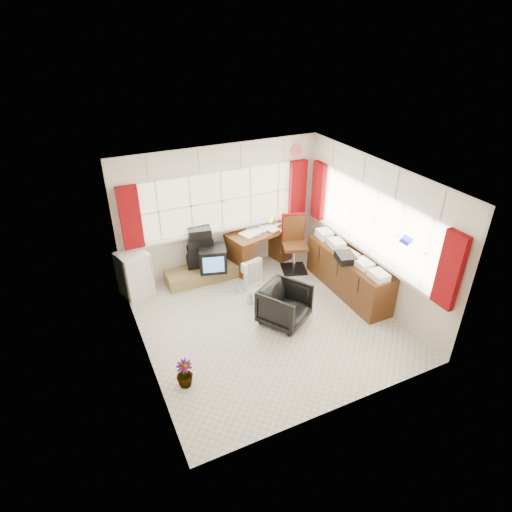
{
  "coord_description": "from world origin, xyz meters",
  "views": [
    {
      "loc": [
        -2.61,
        -5.05,
        4.51
      ],
      "look_at": [
        0.04,
        0.55,
        0.98
      ],
      "focal_mm": 30.0,
      "sensor_mm": 36.0,
      "label": 1
    }
  ],
  "objects_px": {
    "crt_tv": "(213,259)",
    "desk_lamp": "(283,217)",
    "task_chair": "(294,241)",
    "credenza": "(348,273)",
    "desk": "(259,245)",
    "tv_bench": "(203,274)",
    "office_chair": "(285,305)",
    "radiator": "(253,276)",
    "mini_fridge": "(134,274)"
  },
  "relations": [
    {
      "from": "desk",
      "to": "office_chair",
      "type": "height_order",
      "value": "desk"
    },
    {
      "from": "desk",
      "to": "credenza",
      "type": "bearing_deg",
      "value": -57.22
    },
    {
      "from": "desk",
      "to": "task_chair",
      "type": "bearing_deg",
      "value": -37.07
    },
    {
      "from": "desk",
      "to": "office_chair",
      "type": "xyz_separation_m",
      "value": [
        -0.45,
        -1.9,
        -0.09
      ]
    },
    {
      "from": "credenza",
      "to": "tv_bench",
      "type": "distance_m",
      "value": 2.75
    },
    {
      "from": "crt_tv",
      "to": "radiator",
      "type": "bearing_deg",
      "value": -40.4
    },
    {
      "from": "desk",
      "to": "task_chair",
      "type": "xyz_separation_m",
      "value": [
        0.56,
        -0.42,
        0.18
      ]
    },
    {
      "from": "credenza",
      "to": "mini_fridge",
      "type": "height_order",
      "value": "credenza"
    },
    {
      "from": "desk",
      "to": "crt_tv",
      "type": "height_order",
      "value": "desk"
    },
    {
      "from": "office_chair",
      "to": "tv_bench",
      "type": "bearing_deg",
      "value": 81.79
    },
    {
      "from": "desk_lamp",
      "to": "office_chair",
      "type": "bearing_deg",
      "value": -116.77
    },
    {
      "from": "credenza",
      "to": "radiator",
      "type": "bearing_deg",
      "value": 149.22
    },
    {
      "from": "radiator",
      "to": "tv_bench",
      "type": "height_order",
      "value": "radiator"
    },
    {
      "from": "desk_lamp",
      "to": "radiator",
      "type": "height_order",
      "value": "desk_lamp"
    },
    {
      "from": "task_chair",
      "to": "credenza",
      "type": "distance_m",
      "value": 1.29
    },
    {
      "from": "credenza",
      "to": "crt_tv",
      "type": "distance_m",
      "value": 2.52
    },
    {
      "from": "desk",
      "to": "desk_lamp",
      "type": "bearing_deg",
      "value": -29.11
    },
    {
      "from": "credenza",
      "to": "desk_lamp",
      "type": "bearing_deg",
      "value": 114.61
    },
    {
      "from": "task_chair",
      "to": "office_chair",
      "type": "xyz_separation_m",
      "value": [
        -1.0,
        -1.48,
        -0.27
      ]
    },
    {
      "from": "radiator",
      "to": "tv_bench",
      "type": "xyz_separation_m",
      "value": [
        -0.78,
        0.63,
        -0.1
      ]
    },
    {
      "from": "desk",
      "to": "tv_bench",
      "type": "distance_m",
      "value": 1.28
    },
    {
      "from": "tv_bench",
      "to": "desk",
      "type": "bearing_deg",
      "value": 3.67
    },
    {
      "from": "office_chair",
      "to": "crt_tv",
      "type": "distance_m",
      "value": 1.82
    },
    {
      "from": "radiator",
      "to": "tv_bench",
      "type": "relative_size",
      "value": 0.39
    },
    {
      "from": "radiator",
      "to": "crt_tv",
      "type": "distance_m",
      "value": 0.83
    },
    {
      "from": "desk",
      "to": "mini_fridge",
      "type": "xyz_separation_m",
      "value": [
        -2.5,
        -0.0,
        -0.0
      ]
    },
    {
      "from": "desk",
      "to": "desk_lamp",
      "type": "distance_m",
      "value": 0.8
    },
    {
      "from": "task_chair",
      "to": "desk",
      "type": "bearing_deg",
      "value": 142.93
    },
    {
      "from": "desk_lamp",
      "to": "tv_bench",
      "type": "xyz_separation_m",
      "value": [
        -1.65,
        0.14,
        -0.95
      ]
    },
    {
      "from": "crt_tv",
      "to": "desk_lamp",
      "type": "bearing_deg",
      "value": -0.94
    },
    {
      "from": "desk_lamp",
      "to": "tv_bench",
      "type": "height_order",
      "value": "desk_lamp"
    },
    {
      "from": "tv_bench",
      "to": "crt_tv",
      "type": "distance_m",
      "value": 0.42
    },
    {
      "from": "task_chair",
      "to": "radiator",
      "type": "bearing_deg",
      "value": -164.34
    },
    {
      "from": "crt_tv",
      "to": "mini_fridge",
      "type": "bearing_deg",
      "value": 172.13
    },
    {
      "from": "desk",
      "to": "mini_fridge",
      "type": "bearing_deg",
      "value": -180.0
    },
    {
      "from": "desk",
      "to": "task_chair",
      "type": "relative_size",
      "value": 1.25
    },
    {
      "from": "desk_lamp",
      "to": "radiator",
      "type": "bearing_deg",
      "value": -150.75
    },
    {
      "from": "credenza",
      "to": "desk",
      "type": "bearing_deg",
      "value": 122.78
    },
    {
      "from": "credenza",
      "to": "mini_fridge",
      "type": "relative_size",
      "value": 2.39
    },
    {
      "from": "radiator",
      "to": "desk_lamp",
      "type": "bearing_deg",
      "value": 29.25
    },
    {
      "from": "desk_lamp",
      "to": "crt_tv",
      "type": "bearing_deg",
      "value": 179.06
    },
    {
      "from": "office_chair",
      "to": "crt_tv",
      "type": "height_order",
      "value": "crt_tv"
    },
    {
      "from": "credenza",
      "to": "office_chair",
      "type": "bearing_deg",
      "value": -168.54
    },
    {
      "from": "desk_lamp",
      "to": "task_chair",
      "type": "xyz_separation_m",
      "value": [
        0.16,
        -0.2,
        -0.47
      ]
    },
    {
      "from": "desk_lamp",
      "to": "mini_fridge",
      "type": "xyz_separation_m",
      "value": [
        -2.9,
        0.22,
        -0.65
      ]
    },
    {
      "from": "desk",
      "to": "office_chair",
      "type": "bearing_deg",
      "value": -103.25
    },
    {
      "from": "desk",
      "to": "desk_lamp",
      "type": "height_order",
      "value": "desk_lamp"
    },
    {
      "from": "desk",
      "to": "crt_tv",
      "type": "bearing_deg",
      "value": -169.48
    },
    {
      "from": "radiator",
      "to": "mini_fridge",
      "type": "bearing_deg",
      "value": 160.78
    },
    {
      "from": "tv_bench",
      "to": "radiator",
      "type": "bearing_deg",
      "value": -38.82
    }
  ]
}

